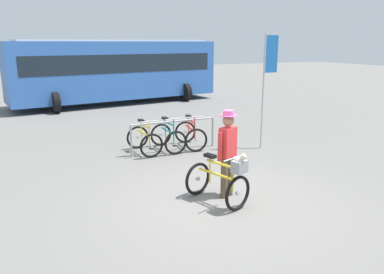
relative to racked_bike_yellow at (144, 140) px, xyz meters
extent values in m
plane|color=slate|center=(0.31, -3.72, -0.37)|extent=(80.00, 80.00, 0.00)
cylinder|color=#99999E|center=(-0.42, -0.18, 0.06)|extent=(0.06, 0.06, 0.85)
cylinder|color=#99999E|center=(2.03, -0.17, 0.06)|extent=(0.06, 0.06, 0.85)
cylinder|color=#99999E|center=(0.81, -0.17, 0.48)|extent=(2.45, 0.06, 0.05)
torus|color=black|center=(-0.03, 0.51, -0.04)|extent=(0.66, 0.13, 0.66)
cylinder|color=#B7B7BC|center=(-0.03, 0.51, -0.04)|extent=(0.08, 0.07, 0.08)
torus|color=black|center=(0.03, -0.51, -0.04)|extent=(0.66, 0.13, 0.66)
cylinder|color=#B7B7BC|center=(0.03, -0.51, -0.04)|extent=(0.08, 0.07, 0.08)
cube|color=yellow|center=(0.00, 0.00, 0.19)|extent=(0.10, 0.92, 0.04)
cube|color=yellow|center=(0.00, -0.05, 0.41)|extent=(0.08, 0.61, 0.04)
cylinder|color=yellow|center=(-0.01, 0.18, 0.24)|extent=(0.03, 0.03, 0.55)
cube|color=black|center=(-0.01, 0.18, 0.51)|extent=(0.14, 0.25, 0.06)
cylinder|color=yellow|center=(0.03, -0.39, 0.28)|extent=(0.03, 0.03, 0.63)
cylinder|color=#B7B7BC|center=(0.03, -0.39, 0.59)|extent=(0.52, 0.06, 0.03)
torus|color=black|center=(0.68, 0.51, -0.04)|extent=(0.66, 0.10, 0.66)
cylinder|color=#B7B7BC|center=(0.68, 0.51, -0.04)|extent=(0.08, 0.06, 0.08)
torus|color=black|center=(0.72, -0.50, -0.04)|extent=(0.66, 0.10, 0.66)
cylinder|color=#B7B7BC|center=(0.72, -0.50, -0.04)|extent=(0.08, 0.06, 0.08)
cube|color=teal|center=(0.70, 0.00, 0.19)|extent=(0.08, 0.92, 0.04)
cube|color=teal|center=(0.70, -0.05, 0.41)|extent=(0.06, 0.61, 0.04)
cylinder|color=teal|center=(0.69, 0.19, 0.24)|extent=(0.03, 0.03, 0.55)
cube|color=black|center=(0.69, 0.19, 0.51)|extent=(0.13, 0.25, 0.06)
cylinder|color=teal|center=(0.72, -0.38, 0.28)|extent=(0.03, 0.03, 0.63)
cylinder|color=#B7B7BC|center=(0.72, -0.38, 0.59)|extent=(0.52, 0.05, 0.03)
torus|color=black|center=(1.46, 0.51, -0.04)|extent=(0.67, 0.17, 0.66)
cylinder|color=#B7B7BC|center=(1.46, 0.51, -0.04)|extent=(0.09, 0.07, 0.08)
torus|color=black|center=(1.34, -0.50, -0.04)|extent=(0.67, 0.17, 0.66)
cylinder|color=#B7B7BC|center=(1.34, -0.50, -0.04)|extent=(0.09, 0.07, 0.08)
cube|color=red|center=(1.40, 0.01, 0.19)|extent=(0.15, 0.92, 0.04)
cube|color=red|center=(1.39, -0.04, 0.41)|extent=(0.11, 0.61, 0.04)
cylinder|color=red|center=(1.42, 0.19, 0.24)|extent=(0.03, 0.03, 0.55)
cube|color=black|center=(1.42, 0.19, 0.51)|extent=(0.15, 0.25, 0.06)
cylinder|color=red|center=(1.35, -0.38, 0.28)|extent=(0.03, 0.03, 0.63)
cylinder|color=#B7B7BC|center=(1.35, -0.38, 0.59)|extent=(0.52, 0.09, 0.03)
torus|color=black|center=(0.06, -3.23, -0.04)|extent=(0.64, 0.27, 0.66)
cylinder|color=#B7B7BC|center=(0.06, -3.23, -0.04)|extent=(0.10, 0.08, 0.08)
torus|color=black|center=(0.39, -4.19, -0.04)|extent=(0.64, 0.27, 0.66)
cylinder|color=#B7B7BC|center=(0.39, -4.19, -0.04)|extent=(0.10, 0.08, 0.08)
cube|color=yellow|center=(0.22, -3.71, 0.19)|extent=(0.33, 0.88, 0.04)
cube|color=yellow|center=(0.24, -3.76, 0.41)|extent=(0.23, 0.59, 0.04)
cylinder|color=yellow|center=(0.16, -3.54, 0.24)|extent=(0.03, 0.03, 0.55)
cube|color=black|center=(0.16, -3.54, 0.51)|extent=(0.19, 0.27, 0.06)
cylinder|color=yellow|center=(0.35, -4.08, 0.28)|extent=(0.03, 0.03, 0.63)
cylinder|color=#B7B7BC|center=(0.35, -4.08, 0.59)|extent=(0.50, 0.19, 0.03)
cube|color=gray|center=(0.39, -4.21, 0.47)|extent=(0.31, 0.27, 0.22)
ellipsoid|color=beige|center=(0.39, -4.21, 0.57)|extent=(0.22, 0.21, 0.16)
sphere|color=beige|center=(0.42, -4.29, 0.67)|extent=(0.11, 0.11, 0.11)
cylinder|color=brown|center=(0.46, -3.59, 0.04)|extent=(0.14, 0.14, 0.82)
cylinder|color=brown|center=(0.62, -3.51, 0.04)|extent=(0.14, 0.14, 0.82)
cube|color=red|center=(0.54, -3.55, 0.74)|extent=(0.39, 0.32, 0.58)
cylinder|color=red|center=(0.33, -3.62, 0.69)|extent=(0.09, 0.09, 0.55)
cylinder|color=red|center=(0.73, -3.44, 0.69)|extent=(0.09, 0.09, 0.55)
sphere|color=#9E7051|center=(0.54, -3.55, 1.16)|extent=(0.22, 0.22, 0.22)
cylinder|color=#E05999|center=(0.54, -3.55, 1.26)|extent=(0.32, 0.32, 0.02)
cylinder|color=#E05999|center=(0.54, -3.55, 1.31)|extent=(0.20, 0.20, 0.09)
cube|color=#3366B7|center=(1.50, 8.95, 1.28)|extent=(10.23, 3.70, 2.70)
cube|color=#19232D|center=(1.50, 8.95, 1.63)|extent=(9.44, 3.63, 0.84)
cube|color=silver|center=(1.50, 8.95, 2.67)|extent=(9.21, 3.33, 0.08)
cylinder|color=black|center=(-1.57, 7.32, 0.08)|extent=(0.36, 0.92, 0.90)
cylinder|color=black|center=(-1.88, 9.80, 0.08)|extent=(0.36, 0.92, 0.90)
cylinder|color=black|center=(4.88, 8.11, 0.08)|extent=(0.36, 0.92, 0.90)
cylinder|color=black|center=(4.57, 10.59, 0.08)|extent=(0.36, 0.92, 0.90)
cylinder|color=#B2B2B7|center=(3.18, -0.96, 1.23)|extent=(0.05, 0.05, 3.20)
cube|color=blue|center=(3.40, -0.96, 2.28)|extent=(0.40, 0.03, 1.00)
camera|label=1|loc=(-3.01, -9.52, 2.60)|focal=35.01mm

